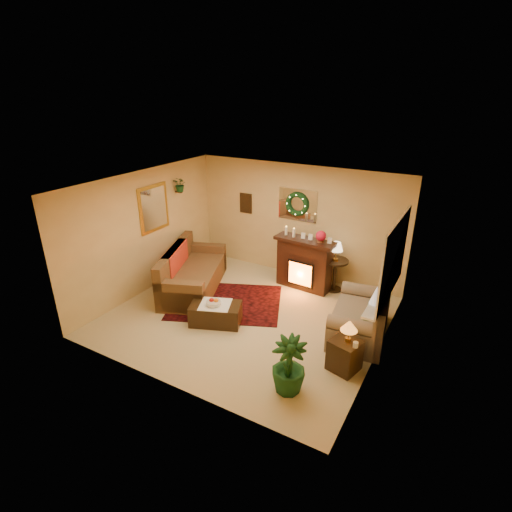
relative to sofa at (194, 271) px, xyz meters
The scene contains 31 objects.
floor 1.70m from the sofa, 14.16° to the right, with size 5.00×5.00×0.00m, color beige.
ceiling 2.72m from the sofa, 14.16° to the right, with size 5.00×5.00×0.00m, color white.
wall_back 2.59m from the sofa, 49.24° to the left, with size 5.00×5.00×0.00m, color #EFD88C.
wall_front 3.21m from the sofa, 59.00° to the right, with size 5.00×5.00×0.00m, color #EFD88C.
wall_left 1.32m from the sofa, 156.10° to the right, with size 4.50×4.50×0.00m, color #EFD88C.
wall_right 4.20m from the sofa, ahead, with size 4.50×4.50×0.00m, color #EFD88C.
area_rug 1.04m from the sofa, ahead, with size 2.23×1.67×0.01m, color #481B11.
sofa is the anchor object (origin of this frame).
red_throw 0.20m from the sofa, 114.49° to the left, with size 0.73×1.18×0.02m, color #B1000C.
fireplace 2.42m from the sofa, 31.82° to the left, with size 1.18×0.37×1.08m, color black.
poinsettia 2.84m from the sofa, 26.97° to the left, with size 0.22×0.22×0.22m, color red.
mantel_candle_a 2.20m from the sofa, 38.22° to the left, with size 0.06×0.06×0.19m, color #FFF9C7.
mantel_candle_b 2.33m from the sofa, 34.08° to the left, with size 0.06×0.06×0.19m, color beige.
mantel_mirror 2.74m from the sofa, 48.93° to the left, with size 0.92×0.02×0.72m, color white.
wreath 2.72m from the sofa, 48.30° to the left, with size 0.55×0.55×0.11m, color #194719.
wall_art 2.16m from the sofa, 82.42° to the left, with size 0.32×0.03×0.48m, color #381E11.
gold_mirror 1.59m from the sofa, behind, with size 0.03×0.84×1.00m, color gold.
hanging_plant 1.83m from the sofa, 139.04° to the left, with size 0.33×0.28×0.36m, color #194719.
loveseat 3.65m from the sofa, ahead, with size 0.91×1.57×0.91m, color #9B8962.
window_frame 4.23m from the sofa, ahead, with size 0.03×1.86×1.36m, color white.
window_glass 4.22m from the sofa, ahead, with size 0.02×1.70×1.22m, color black.
window_sill 4.00m from the sofa, ahead, with size 0.22×1.86×0.04m, color white.
mini_tree 4.01m from the sofa, ahead, with size 0.21×0.21×0.32m, color silver.
sill_plant 4.09m from the sofa, 12.21° to the left, with size 0.26×0.21×0.47m, color #27562B.
side_table_round 3.07m from the sofa, 28.85° to the left, with size 0.55×0.55×0.72m, color #482C1B.
lamp_cream 3.09m from the sofa, 28.17° to the left, with size 0.28×0.28×0.42m, color beige.
end_table_square 3.87m from the sofa, 14.96° to the right, with size 0.43×0.43×0.53m, color #4D2C20.
lamp_tiffany 3.89m from the sofa, 14.70° to the right, with size 0.26×0.26×0.39m, color #FFB344.
coffee_table 1.52m from the sofa, 36.92° to the right, with size 0.94×0.52×0.39m, color black.
fruit_bowl 1.51m from the sofa, 38.27° to the right, with size 0.27×0.27×0.06m, color silver.
floor_palm 3.69m from the sofa, 30.60° to the right, with size 1.50×1.50×2.68m, color #265723.
Camera 1 is at (3.47, -5.75, 4.16)m, focal length 28.00 mm.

